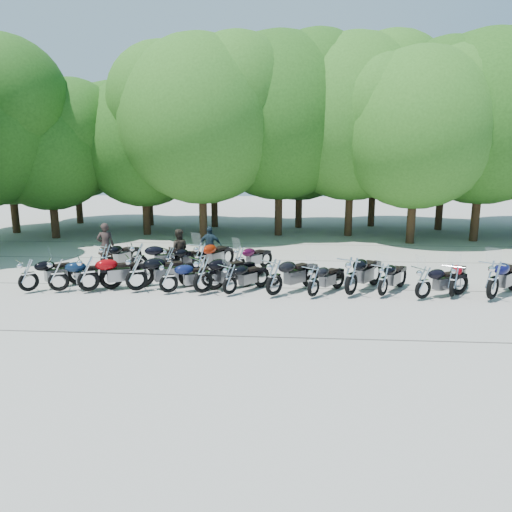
# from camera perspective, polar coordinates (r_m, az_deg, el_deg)

# --- Properties ---
(ground) EXTENTS (90.00, 90.00, 0.00)m
(ground) POSITION_cam_1_polar(r_m,az_deg,el_deg) (14.18, -0.41, -5.58)
(ground) COLOR #99968A
(ground) RESTS_ON ground
(tree_0) EXTENTS (7.50, 7.50, 9.21)m
(tree_0) POSITION_cam_1_polar(r_m,az_deg,el_deg) (31.20, -28.67, 12.53)
(tree_0) COLOR #3A2614
(tree_0) RESTS_ON ground
(tree_1) EXTENTS (6.97, 6.97, 8.55)m
(tree_1) POSITION_cam_1_polar(r_m,az_deg,el_deg) (27.99, -24.55, 12.36)
(tree_1) COLOR #3A2614
(tree_1) RESTS_ON ground
(tree_2) EXTENTS (7.31, 7.31, 8.97)m
(tree_2) POSITION_cam_1_polar(r_m,az_deg,el_deg) (27.64, -13.95, 13.58)
(tree_2) COLOR #3A2614
(tree_2) RESTS_ON ground
(tree_3) EXTENTS (8.70, 8.70, 10.67)m
(tree_3) POSITION_cam_1_polar(r_m,az_deg,el_deg) (25.26, -6.89, 16.35)
(tree_3) COLOR #3A2614
(tree_3) RESTS_ON ground
(tree_4) EXTENTS (9.13, 9.13, 11.20)m
(tree_4) POSITION_cam_1_polar(r_m,az_deg,el_deg) (26.72, 2.94, 16.82)
(tree_4) COLOR #3A2614
(tree_4) RESTS_ON ground
(tree_5) EXTENTS (9.04, 9.04, 11.10)m
(tree_5) POSITION_cam_1_polar(r_m,az_deg,el_deg) (27.06, 11.98, 16.40)
(tree_5) COLOR #3A2614
(tree_5) RESTS_ON ground
(tree_6) EXTENTS (8.00, 8.00, 9.82)m
(tree_6) POSITION_cam_1_polar(r_m,az_deg,el_deg) (25.25, 19.52, 14.63)
(tree_6) COLOR #3A2614
(tree_6) RESTS_ON ground
(tree_7) EXTENTS (8.79, 8.79, 10.79)m
(tree_7) POSITION_cam_1_polar(r_m,az_deg,el_deg) (27.36, 26.69, 15.02)
(tree_7) COLOR #3A2614
(tree_7) RESTS_ON ground
(tree_9) EXTENTS (7.59, 7.59, 9.32)m
(tree_9) POSITION_cam_1_polar(r_m,az_deg,el_deg) (34.36, -21.78, 13.00)
(tree_9) COLOR #3A2614
(tree_9) RESTS_ON ground
(tree_10) EXTENTS (7.78, 7.78, 9.55)m
(tree_10) POSITION_cam_1_polar(r_m,az_deg,el_deg) (31.90, -13.51, 13.91)
(tree_10) COLOR #3A2614
(tree_10) RESTS_ON ground
(tree_11) EXTENTS (7.56, 7.56, 9.28)m
(tree_11) POSITION_cam_1_polar(r_m,az_deg,el_deg) (30.35, -5.36, 14.00)
(tree_11) COLOR #3A2614
(tree_11) RESTS_ON ground
(tree_12) EXTENTS (7.88, 7.88, 9.67)m
(tree_12) POSITION_cam_1_polar(r_m,az_deg,el_deg) (30.03, 5.53, 14.46)
(tree_12) COLOR #3A2614
(tree_12) RESTS_ON ground
(tree_13) EXTENTS (8.31, 8.31, 10.20)m
(tree_13) POSITION_cam_1_polar(r_m,az_deg,el_deg) (31.56, 14.70, 14.58)
(tree_13) COLOR #3A2614
(tree_13) RESTS_ON ground
(tree_14) EXTENTS (8.02, 8.02, 9.84)m
(tree_14) POSITION_cam_1_polar(r_m,az_deg,el_deg) (31.19, 22.59, 13.74)
(tree_14) COLOR #3A2614
(tree_14) RESTS_ON ground
(motorcycle_0) EXTENTS (2.04, 2.10, 1.27)m
(motorcycle_0) POSITION_cam_1_polar(r_m,az_deg,el_deg) (16.56, -26.62, -2.04)
(motorcycle_0) COLOR black
(motorcycle_0) RESTS_ON ground
(motorcycle_1) EXTENTS (2.36, 1.44, 1.28)m
(motorcycle_1) POSITION_cam_1_polar(r_m,az_deg,el_deg) (16.15, -23.51, -2.07)
(motorcycle_1) COLOR #0B1A32
(motorcycle_1) RESTS_ON ground
(motorcycle_2) EXTENTS (2.50, 1.83, 1.38)m
(motorcycle_2) POSITION_cam_1_polar(r_m,az_deg,el_deg) (15.76, -20.25, -1.95)
(motorcycle_2) COLOR #890509
(motorcycle_2) RESTS_ON ground
(motorcycle_3) EXTENTS (2.56, 1.87, 1.41)m
(motorcycle_3) POSITION_cam_1_polar(r_m,az_deg,el_deg) (15.33, -14.74, -1.91)
(motorcycle_3) COLOR black
(motorcycle_3) RESTS_ON ground
(motorcycle_4) EXTENTS (2.21, 1.50, 1.21)m
(motorcycle_4) POSITION_cam_1_polar(r_m,az_deg,el_deg) (14.91, -10.89, -2.52)
(motorcycle_4) COLOR #0E163E
(motorcycle_4) RESTS_ON ground
(motorcycle_5) EXTENTS (2.36, 2.24, 1.41)m
(motorcycle_5) POSITION_cam_1_polar(r_m,az_deg,el_deg) (14.67, -6.67, -2.21)
(motorcycle_5) COLOR black
(motorcycle_5) RESTS_ON ground
(motorcycle_6) EXTENTS (1.82, 2.00, 1.17)m
(motorcycle_6) POSITION_cam_1_polar(r_m,az_deg,el_deg) (14.51, -3.30, -2.79)
(motorcycle_6) COLOR black
(motorcycle_6) RESTS_ON ground
(motorcycle_7) EXTENTS (2.21, 2.30, 1.38)m
(motorcycle_7) POSITION_cam_1_polar(r_m,az_deg,el_deg) (14.31, 2.30, -2.55)
(motorcycle_7) COLOR black
(motorcycle_7) RESTS_ON ground
(motorcycle_8) EXTENTS (1.75, 2.03, 1.17)m
(motorcycle_8) POSITION_cam_1_polar(r_m,az_deg,el_deg) (14.35, 7.21, -3.03)
(motorcycle_8) COLOR black
(motorcycle_8) RESTS_ON ground
(motorcycle_9) EXTENTS (2.07, 2.56, 1.45)m
(motorcycle_9) POSITION_cam_1_polar(r_m,az_deg,el_deg) (14.63, 11.84, -2.34)
(motorcycle_9) COLOR black
(motorcycle_9) RESTS_ON ground
(motorcycle_10) EXTENTS (1.76, 2.18, 1.23)m
(motorcycle_10) POSITION_cam_1_polar(r_m,az_deg,el_deg) (14.85, 15.63, -2.76)
(motorcycle_10) COLOR black
(motorcycle_10) RESTS_ON ground
(motorcycle_11) EXTENTS (2.20, 1.60, 1.21)m
(motorcycle_11) POSITION_cam_1_polar(r_m,az_deg,el_deg) (14.92, 20.21, -3.02)
(motorcycle_11) COLOR black
(motorcycle_11) RESTS_ON ground
(motorcycle_12) EXTENTS (1.64, 2.24, 1.24)m
(motorcycle_12) POSITION_cam_1_polar(r_m,az_deg,el_deg) (15.51, 23.46, -2.68)
(motorcycle_12) COLOR #94050E
(motorcycle_12) RESTS_ON ground
(motorcycle_13) EXTENTS (2.31, 2.37, 1.43)m
(motorcycle_13) POSITION_cam_1_polar(r_m,az_deg,el_deg) (15.66, 27.56, -2.55)
(motorcycle_13) COLOR #0D0E3A
(motorcycle_13) RESTS_ON ground
(motorcycle_14) EXTENTS (1.50, 2.35, 1.28)m
(motorcycle_14) POSITION_cam_1_polar(r_m,az_deg,el_deg) (18.35, -18.25, -0.15)
(motorcycle_14) COLOR black
(motorcycle_14) RESTS_ON ground
(motorcycle_15) EXTENTS (2.52, 1.60, 1.37)m
(motorcycle_15) POSITION_cam_1_polar(r_m,az_deg,el_deg) (17.82, -14.43, -0.11)
(motorcycle_15) COLOR black
(motorcycle_15) RESTS_ON ground
(motorcycle_16) EXTENTS (1.97, 1.84, 1.17)m
(motorcycle_16) POSITION_cam_1_polar(r_m,az_deg,el_deg) (17.72, -10.72, -0.34)
(motorcycle_16) COLOR black
(motorcycle_16) RESTS_ON ground
(motorcycle_17) EXTENTS (1.80, 2.51, 1.38)m
(motorcycle_17) POSITION_cam_1_polar(r_m,az_deg,el_deg) (17.32, -6.98, -0.14)
(motorcycle_17) COLOR maroon
(motorcycle_17) RESTS_ON ground
(motorcycle_18) EXTENTS (1.83, 2.10, 1.21)m
(motorcycle_18) POSITION_cam_1_polar(r_m,az_deg,el_deg) (17.28, -2.08, -0.37)
(motorcycle_18) COLOR #350720
(motorcycle_18) RESTS_ON ground
(rider_0) EXTENTS (0.77, 0.63, 1.84)m
(rider_0) POSITION_cam_1_polar(r_m,az_deg,el_deg) (19.29, -18.28, 1.25)
(rider_0) COLOR black
(rider_0) RESTS_ON ground
(rider_1) EXTENTS (0.90, 0.76, 1.65)m
(rider_1) POSITION_cam_1_polar(r_m,az_deg,el_deg) (18.18, -9.66, 0.77)
(rider_1) COLOR black
(rider_1) RESTS_ON ground
(rider_2) EXTENTS (0.99, 0.45, 1.66)m
(rider_2) POSITION_cam_1_polar(r_m,az_deg,el_deg) (18.80, -5.74, 1.24)
(rider_2) COLOR #1B2E39
(rider_2) RESTS_ON ground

